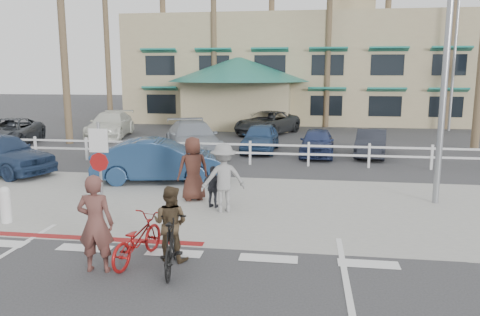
% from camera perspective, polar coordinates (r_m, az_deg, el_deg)
% --- Properties ---
extents(ground, '(140.00, 140.00, 0.00)m').
position_cam_1_polar(ground, '(9.65, -9.05, -12.77)').
color(ground, '#333335').
extents(bike_path, '(12.00, 16.00, 0.01)m').
position_cam_1_polar(bike_path, '(7.96, -13.53, -18.20)').
color(bike_path, '#333335').
rests_on(bike_path, ground).
extents(sidewalk_plaza, '(22.00, 7.00, 0.01)m').
position_cam_1_polar(sidewalk_plaza, '(13.77, -3.50, -5.54)').
color(sidewalk_plaza, gray).
rests_on(sidewalk_plaza, ground).
extents(cross_street, '(40.00, 5.00, 0.01)m').
position_cam_1_polar(cross_street, '(17.59, -0.86, -2.02)').
color(cross_street, '#333335').
rests_on(cross_street, ground).
extents(parking_lot, '(50.00, 16.00, 0.01)m').
position_cam_1_polar(parking_lot, '(26.87, 2.35, 2.27)').
color(parking_lot, '#333335').
rests_on(parking_lot, ground).
extents(curb_red, '(7.00, 0.25, 0.02)m').
position_cam_1_polar(curb_red, '(11.84, -21.45, -8.91)').
color(curb_red, maroon).
rests_on(curb_red, ground).
extents(rail_fence, '(29.40, 0.16, 1.00)m').
position_cam_1_polar(rail_fence, '(19.37, 1.54, 0.62)').
color(rail_fence, silver).
rests_on(rail_fence, ground).
extents(building, '(28.00, 16.00, 11.30)m').
position_cam_1_polar(building, '(39.51, 7.38, 12.98)').
color(building, tan).
rests_on(building, ground).
extents(sign_post, '(0.50, 0.10, 2.90)m').
position_cam_1_polar(sign_post, '(12.01, -16.66, -1.23)').
color(sign_post, gray).
rests_on(sign_post, ground).
extents(bollard_0, '(0.26, 0.26, 0.95)m').
position_cam_1_polar(bollard_0, '(13.30, -26.67, -5.13)').
color(bollard_0, silver).
rests_on(bollard_0, ground).
extents(streetlight_0, '(0.60, 2.00, 9.00)m').
position_cam_1_polar(streetlight_0, '(14.48, 23.94, 12.37)').
color(streetlight_0, gray).
rests_on(streetlight_0, ground).
extents(streetlight_1, '(0.60, 2.00, 9.50)m').
position_cam_1_polar(streetlight_1, '(33.78, 24.67, 11.08)').
color(streetlight_1, gray).
rests_on(streetlight_1, ground).
extents(palm_0, '(4.00, 4.00, 15.00)m').
position_cam_1_polar(palm_0, '(39.40, -20.93, 15.11)').
color(palm_0, black).
rests_on(palm_0, ground).
extents(palm_1, '(4.00, 4.00, 13.00)m').
position_cam_1_polar(palm_1, '(36.66, -15.96, 14.22)').
color(palm_1, black).
rests_on(palm_1, ground).
extents(palm_2, '(4.00, 4.00, 16.00)m').
position_cam_1_polar(palm_2, '(36.34, -9.38, 16.89)').
color(palm_2, black).
rests_on(palm_2, ground).
extents(palm_3, '(4.00, 4.00, 14.00)m').
position_cam_1_polar(palm_3, '(34.28, -3.22, 15.73)').
color(palm_3, black).
rests_on(palm_3, ground).
extents(palm_4, '(4.00, 4.00, 15.00)m').
position_cam_1_polar(palm_4, '(34.77, 3.86, 16.47)').
color(palm_4, black).
rests_on(palm_4, ground).
extents(palm_5, '(4.00, 4.00, 13.00)m').
position_cam_1_polar(palm_5, '(33.60, 10.76, 14.82)').
color(palm_5, black).
rests_on(palm_5, ground).
extents(palm_6, '(4.00, 4.00, 17.00)m').
position_cam_1_polar(palm_6, '(35.18, 17.64, 17.60)').
color(palm_6, black).
rests_on(palm_6, ground).
extents(palm_7, '(4.00, 4.00, 14.00)m').
position_cam_1_polar(palm_7, '(34.87, 24.49, 14.75)').
color(palm_7, black).
rests_on(palm_7, ground).
extents(palm_10, '(4.00, 4.00, 12.00)m').
position_cam_1_polar(palm_10, '(26.78, -20.84, 14.46)').
color(palm_10, black).
rests_on(palm_10, ground).
extents(bike_red, '(0.96, 1.85, 0.93)m').
position_cam_1_polar(bike_red, '(9.78, -12.43, -9.65)').
color(bike_red, maroon).
rests_on(bike_red, ground).
extents(rider_red, '(0.73, 0.51, 1.91)m').
position_cam_1_polar(rider_red, '(9.35, -17.19, -7.66)').
color(rider_red, brown).
rests_on(rider_red, ground).
extents(bike_black, '(0.77, 1.82, 1.06)m').
position_cam_1_polar(bike_black, '(9.21, -8.33, -10.36)').
color(bike_black, black).
rests_on(bike_black, ground).
extents(rider_black, '(0.85, 0.72, 1.55)m').
position_cam_1_polar(rider_black, '(9.65, -8.48, -7.86)').
color(rider_black, '#403220').
rests_on(rider_black, ground).
extents(pedestrian_a, '(1.40, 1.11, 1.90)m').
position_cam_1_polar(pedestrian_a, '(12.75, -2.04, -2.45)').
color(pedestrian_a, gray).
rests_on(pedestrian_a, ground).
extents(pedestrian_child, '(0.76, 0.46, 1.20)m').
position_cam_1_polar(pedestrian_child, '(13.19, -3.26, -3.56)').
color(pedestrian_child, '#2C2D35').
rests_on(pedestrian_child, ground).
extents(pedestrian_b, '(1.11, 0.98, 1.92)m').
position_cam_1_polar(pedestrian_b, '(13.97, -5.74, -1.32)').
color(pedestrian_b, '#46241C').
rests_on(pedestrian_b, ground).
extents(car_white_sedan, '(4.77, 2.46, 1.50)m').
position_cam_1_polar(car_white_sedan, '(16.60, -9.75, -0.29)').
color(car_white_sedan, navy).
rests_on(car_white_sedan, ground).
extents(car_red_compact, '(4.95, 3.25, 1.57)m').
position_cam_1_polar(car_red_compact, '(19.82, -27.18, 0.52)').
color(car_red_compact, navy).
rests_on(car_red_compact, ground).
extents(lot_car_0, '(3.40, 5.51, 1.42)m').
position_cam_1_polar(lot_car_0, '(27.36, -26.39, 2.84)').
color(lot_car_0, '#2A2F35').
rests_on(lot_car_0, ground).
extents(lot_car_1, '(4.04, 5.73, 1.54)m').
position_cam_1_polar(lot_car_1, '(21.94, -5.77, 2.43)').
color(lot_car_1, gray).
rests_on(lot_car_1, ground).
extents(lot_car_2, '(1.71, 3.98, 1.34)m').
position_cam_1_polar(lot_car_2, '(22.75, 2.47, 2.50)').
color(lot_car_2, navy).
rests_on(lot_car_2, ground).
extents(lot_car_3, '(1.89, 3.87, 1.22)m').
position_cam_1_polar(lot_car_3, '(22.22, 15.70, 1.78)').
color(lot_car_3, '#1F222A').
rests_on(lot_car_3, ground).
extents(lot_car_4, '(2.87, 5.38, 1.48)m').
position_cam_1_polar(lot_car_4, '(28.82, -15.52, 3.93)').
color(lot_car_4, silver).
rests_on(lot_car_4, ground).
extents(lot_car_5, '(4.26, 5.69, 1.44)m').
position_cam_1_polar(lot_car_5, '(29.11, 3.36, 4.30)').
color(lot_car_5, '#26292C').
rests_on(lot_car_5, ground).
extents(lot_car_6, '(1.71, 3.80, 1.27)m').
position_cam_1_polar(lot_car_6, '(21.77, 9.39, 1.92)').
color(lot_car_6, navy).
rests_on(lot_car_6, ground).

